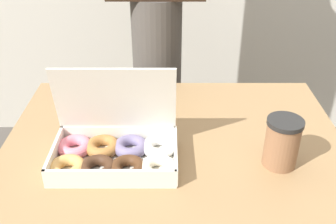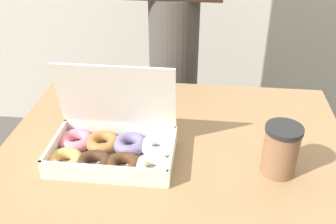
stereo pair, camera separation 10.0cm
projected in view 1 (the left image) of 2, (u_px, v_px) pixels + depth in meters
donut_box at (113, 150)px, 1.02m from camera, size 0.35×0.22×0.25m
coffee_cup at (280, 142)px, 1.00m from camera, size 0.09×0.09×0.13m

